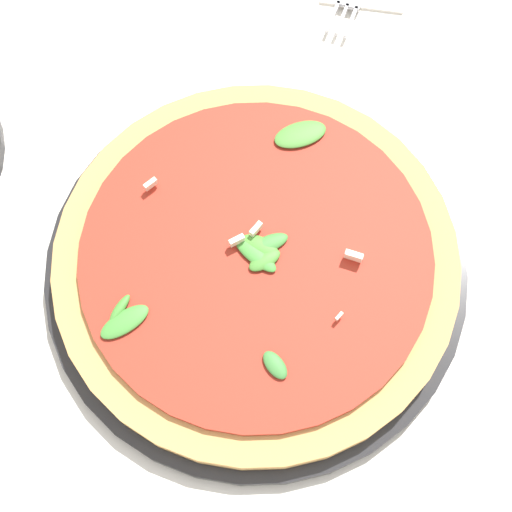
# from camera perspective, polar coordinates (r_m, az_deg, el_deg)

# --- Properties ---
(ground_plane) EXTENTS (6.00, 6.00, 0.00)m
(ground_plane) POSITION_cam_1_polar(r_m,az_deg,el_deg) (0.60, 2.10, 2.20)
(ground_plane) COLOR silver
(pizza_arugula_main) EXTENTS (0.34, 0.34, 0.05)m
(pizza_arugula_main) POSITION_cam_1_polar(r_m,az_deg,el_deg) (0.57, -0.00, -0.48)
(pizza_arugula_main) COLOR black
(pizza_arugula_main) RESTS_ON ground_plane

